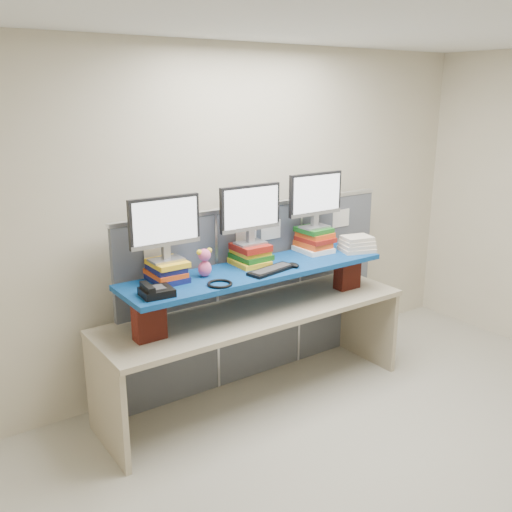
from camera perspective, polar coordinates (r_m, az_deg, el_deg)
room at (r=3.48m, az=17.47°, el=-1.63°), size 5.00×4.00×2.80m
cubicle_partition at (r=4.91m, az=0.30°, el=-3.50°), size 2.60×0.06×1.53m
desk at (r=4.55m, az=0.00°, el=-7.12°), size 2.55×0.75×0.78m
brick_pier_left at (r=3.98m, az=-10.64°, el=-6.24°), size 0.21×0.12×0.29m
brick_pier_right at (r=4.97m, az=9.12°, el=-1.59°), size 0.21×0.12×0.29m
blue_board at (r=4.39m, az=0.00°, el=-1.50°), size 2.15×0.54×0.04m
book_stack_left at (r=4.13m, az=-8.92°, el=-1.46°), size 0.24×0.30×0.15m
book_stack_center at (r=4.47m, az=-0.56°, el=0.17°), size 0.28×0.30×0.17m
book_stack_right at (r=4.86m, az=5.82°, el=1.62°), size 0.27×0.30×0.21m
monitor_left at (r=4.04m, az=-9.10°, el=3.10°), size 0.53×0.15×0.46m
monitor_center at (r=4.39m, az=-0.57°, el=4.54°), size 0.53×0.15×0.46m
monitor_right at (r=4.77m, az=5.97°, el=5.90°), size 0.53×0.15×0.46m
keyboard at (r=4.31m, az=1.57°, el=-1.40°), size 0.43×0.22×0.03m
mouse at (r=4.42m, az=3.81°, el=-0.90°), size 0.06×0.11×0.03m
desk_phone at (r=3.85m, az=-10.01°, el=-3.49°), size 0.22×0.20×0.09m
headset at (r=4.02m, az=-3.64°, el=-2.79°), size 0.19×0.19×0.02m
plush_toy at (r=4.18m, az=-5.16°, el=-0.63°), size 0.12×0.09×0.21m
binder_stack at (r=4.92m, az=10.06°, el=1.17°), size 0.32×0.29×0.13m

